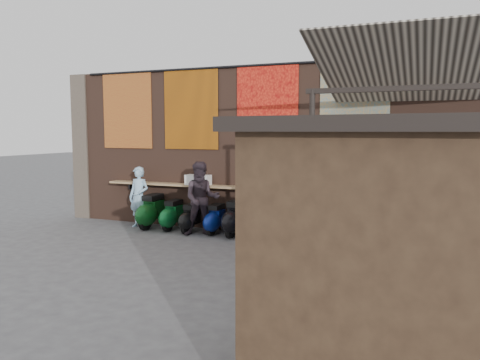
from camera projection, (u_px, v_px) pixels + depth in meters
The scene contains 33 objects.
ground at pixel (210, 258), 9.04m from camera, with size 70.00×70.00×0.00m, color #474749.
brick_wall at pixel (258, 150), 11.32m from camera, with size 10.00×0.40×4.00m, color brown.
pier_left at pixel (85, 147), 13.26m from camera, with size 0.50×0.50×4.00m, color #4C4238.
eating_counter at pixel (252, 188), 11.08m from camera, with size 8.00×0.32×0.05m, color #9E7A51.
shelf_box at pixel (198, 180), 11.56m from camera, with size 0.62×0.28×0.25m, color white.
tapestry_redgold at pixel (127, 110), 12.36m from camera, with size 1.50×0.02×2.00m, color maroon.
tapestry_sun at pixel (191, 109), 11.65m from camera, with size 1.50×0.02×2.00m, color orange.
tapestry_orange at pixel (267, 107), 10.91m from camera, with size 1.50×0.02×2.00m, color red.
tapestry_multi at pixel (354, 106), 10.16m from camera, with size 1.50×0.02×2.00m, color teal.
hang_rail at pixel (255, 65), 10.91m from camera, with size 0.06×0.06×9.50m, color black.
scooter_stool_0 at pixel (151, 212), 11.82m from camera, with size 0.40×0.89×0.85m, color #0F4B1B, non-canonical shape.
scooter_stool_1 at pixel (172, 215), 11.64m from camera, with size 0.35×0.77×0.73m, color #0D5E28, non-canonical shape.
scooter_stool_2 at pixel (190, 218), 11.36m from camera, with size 0.32×0.72×0.68m, color black, non-canonical shape.
scooter_stool_3 at pixel (215, 219), 11.18m from camera, with size 0.33×0.74×0.70m, color navy, non-canonical shape.
scooter_stool_4 at pixel (235, 218), 10.98m from camera, with size 0.39×0.87×0.82m, color black, non-canonical shape.
scooter_stool_5 at pixel (259, 223), 10.74m from camera, with size 0.33×0.74×0.71m, color #131749, non-canonical shape.
scooter_stool_6 at pixel (282, 222), 10.50m from camera, with size 0.39×0.86×0.82m, color navy, non-canonical shape.
scooter_stool_7 at pixel (305, 227), 10.32m from camera, with size 0.32×0.72×0.68m, color navy, non-canonical shape.
scooter_stool_8 at pixel (332, 228), 10.16m from camera, with size 0.33×0.74×0.71m, color maroon, non-canonical shape.
scooter_stool_9 at pixel (358, 228), 9.94m from camera, with size 0.39×0.86×0.82m, color maroon, non-canonical shape.
diner_left at pixel (139, 197), 11.91m from camera, with size 0.57×0.37×1.55m, color #9FCAE7.
diner_right at pixel (202, 199), 10.93m from camera, with size 0.85×0.66×1.75m, color #33272F.
shopper_navy at pixel (343, 223), 7.97m from camera, with size 1.05×0.44×1.80m, color black.
shopper_grey at pixel (392, 240), 6.95m from camera, with size 1.08×0.62×1.67m, color #5C5B60.
shopper_tan at pixel (367, 228), 8.11m from camera, with size 0.77×0.50×1.57m, color #9B8863.
market_stall at pixel (392, 270), 4.14m from camera, with size 2.26×1.69×2.45m, color black.
stall_roof at pixel (397, 125), 4.01m from camera, with size 2.53×1.95×0.12m, color black.
stall_sign at pixel (407, 196), 4.87m from camera, with size 1.20×0.04×0.50m, color gold.
stall_shelf at pixel (403, 279), 4.96m from camera, with size 1.88×0.10×0.06m, color #473321.
awning_canvas at pixel (411, 68), 8.20m from camera, with size 3.20×3.40×0.03m, color beige.
awning_ledger at pixel (415, 58), 9.63m from camera, with size 3.30×0.08×0.12m, color #33261C.
awning_header at pixel (406, 88), 6.87m from camera, with size 3.00×0.08×0.08m, color black.
awning_post_left at pixel (311, 187), 7.55m from camera, with size 0.09×0.09×3.10m, color black.
Camera 1 is at (3.84, -7.98, 2.45)m, focal length 35.00 mm.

